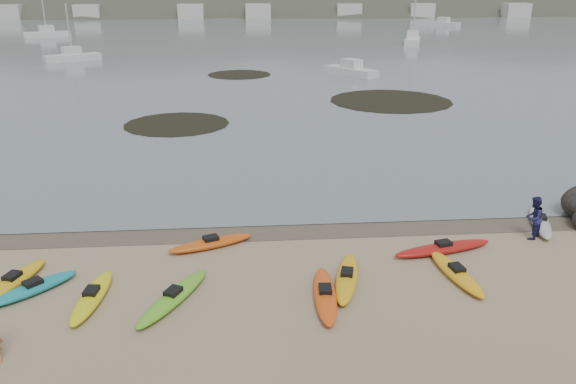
{
  "coord_description": "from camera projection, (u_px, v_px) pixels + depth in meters",
  "views": [
    {
      "loc": [
        -1.7,
        -21.23,
        9.44
      ],
      "look_at": [
        0.0,
        0.0,
        1.5
      ],
      "focal_mm": 35.0,
      "sensor_mm": 36.0,
      "label": 1
    }
  ],
  "objects": [
    {
      "name": "wet_sand",
      "position": [
        289.0,
        229.0,
        22.97
      ],
      "size": [
        60.0,
        60.0,
        0.0
      ],
      "primitive_type": "plane",
      "color": "brown",
      "rests_on": "ground"
    },
    {
      "name": "kelp_mats",
      "position": [
        301.0,
        98.0,
        48.81
      ],
      "size": [
        26.17,
        29.88,
        0.04
      ],
      "color": "black",
      "rests_on": "water"
    },
    {
      "name": "water",
      "position": [
        244.0,
        2.0,
        303.44
      ],
      "size": [
        1200.0,
        1200.0,
        0.0
      ],
      "primitive_type": "plane",
      "color": "slate",
      "rests_on": "ground"
    },
    {
      "name": "ground",
      "position": [
        288.0,
        226.0,
        23.26
      ],
      "size": [
        600.0,
        600.0,
        0.0
      ],
      "primitive_type": "plane",
      "color": "tan",
      "rests_on": "ground"
    },
    {
      "name": "far_hills",
      "position": [
        350.0,
        54.0,
        212.93
      ],
      "size": [
        550.0,
        135.0,
        80.0
      ],
      "color": "#384235",
      "rests_on": "ground"
    },
    {
      "name": "kayaks",
      "position": [
        282.0,
        270.0,
        19.35
      ],
      "size": [
        21.65,
        8.66,
        0.34
      ],
      "color": "yellow",
      "rests_on": "ground"
    },
    {
      "name": "far_town",
      "position": [
        268.0,
        11.0,
        158.43
      ],
      "size": [
        199.0,
        5.0,
        4.0
      ],
      "color": "beige",
      "rests_on": "ground"
    },
    {
      "name": "moored_boats",
      "position": [
        283.0,
        38.0,
        96.23
      ],
      "size": [
        90.4,
        78.31,
        1.16
      ],
      "color": "silver",
      "rests_on": "ground"
    },
    {
      "name": "person_east",
      "position": [
        534.0,
        218.0,
        21.84
      ],
      "size": [
        1.06,
        1.06,
        1.74
      ],
      "primitive_type": "imported",
      "rotation": [
        0.0,
        0.0,
        3.91
      ],
      "color": "navy",
      "rests_on": "ground"
    }
  ]
}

